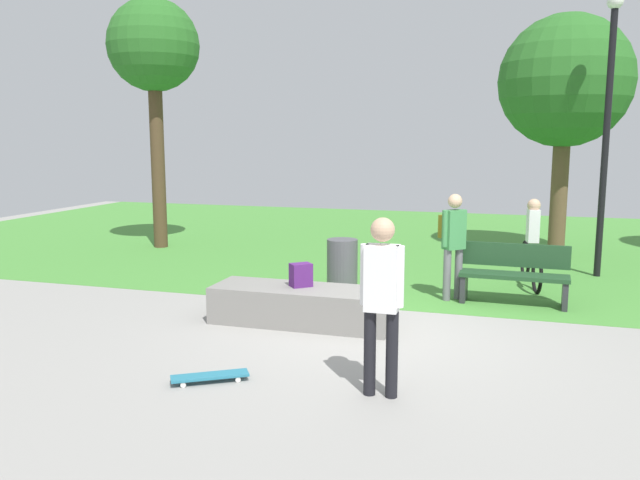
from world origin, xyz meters
TOP-DOWN VIEW (x-y plane):
  - ground_plane at (0.00, 0.00)m, footprint 28.00×28.00m
  - grass_lawn at (0.00, 7.57)m, footprint 26.60×12.86m
  - concrete_ledge at (-1.11, 0.08)m, footprint 2.47×0.84m
  - backpack_on_ledge at (-1.14, 0.14)m, footprint 0.34×0.34m
  - skater_performing_trick at (0.43, -2.08)m, footprint 0.43×0.23m
  - skateboard_by_ledge at (-1.34, -2.25)m, footprint 0.78×0.60m
  - park_bench_near_lamppost at (1.64, 2.03)m, footprint 1.62×0.53m
  - tree_broad_elm at (2.47, 6.53)m, footprint 2.72×2.72m
  - tree_leaning_ash at (-6.22, 5.04)m, footprint 2.03×2.03m
  - lamp_post at (3.09, 4.55)m, footprint 0.28×0.28m
  - trash_bin at (-1.04, 1.92)m, footprint 0.50×0.50m
  - pedestrian_with_backpack at (0.71, 2.02)m, footprint 0.44×0.45m
  - cyclist_on_bicycle at (1.91, 3.45)m, footprint 0.35×1.81m

SIDE VIEW (x-z plane):
  - ground_plane at x=0.00m, z-range 0.00..0.00m
  - grass_lawn at x=0.00m, z-range 0.00..0.01m
  - skateboard_by_ledge at x=-1.34m, z-range 0.02..0.10m
  - concrete_ledge at x=-1.11m, z-range 0.00..0.50m
  - trash_bin at x=-1.04m, z-range 0.00..0.89m
  - park_bench_near_lamppost at x=1.64m, z-range 0.03..0.94m
  - cyclist_on_bicycle at x=1.91m, z-range -0.13..1.39m
  - backpack_on_ledge at x=-1.14m, z-range 0.50..0.82m
  - pedestrian_with_backpack at x=0.71m, z-range 0.16..1.83m
  - skater_performing_trick at x=0.43m, z-range 0.16..1.93m
  - lamp_post at x=3.09m, z-range 0.48..5.45m
  - tree_broad_elm at x=2.47m, z-range 1.12..6.14m
  - tree_leaning_ash at x=-6.22m, z-range 1.65..7.20m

